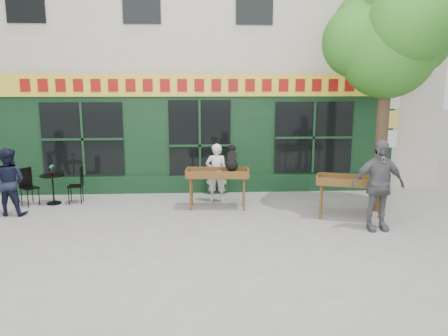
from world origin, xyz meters
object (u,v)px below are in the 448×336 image
(book_cart_center, at_px, (217,176))
(book_cart_right, at_px, (351,184))
(woman, at_px, (216,173))
(man_left, at_px, (9,182))
(bistro_table, at_px, (53,183))
(dog, at_px, (232,157))
(man_right, at_px, (378,185))

(book_cart_center, height_order, book_cart_right, same)
(book_cart_center, distance_m, woman, 0.65)
(book_cart_center, height_order, man_left, man_left)
(book_cart_center, xyz_separation_m, woman, (0.00, 0.65, -0.06))
(book_cart_center, xyz_separation_m, bistro_table, (-4.19, 0.62, -0.28))
(book_cart_right, bearing_deg, man_left, -166.87)
(woman, height_order, man_left, man_left)
(man_left, bearing_deg, woman, -164.79)
(book_cart_center, height_order, dog, dog)
(book_cart_right, relative_size, man_right, 0.84)
(book_cart_center, relative_size, dog, 2.57)
(dog, bearing_deg, book_cart_right, -16.42)
(dog, bearing_deg, man_right, -26.51)
(dog, xyz_separation_m, man_right, (2.94, -1.73, -0.33))
(man_right, bearing_deg, man_left, 168.18)
(woman, bearing_deg, man_right, 147.53)
(dog, relative_size, bistro_table, 0.79)
(book_cart_center, relative_size, book_cart_right, 0.95)
(bistro_table, bearing_deg, dog, -8.45)
(man_right, height_order, bistro_table, man_right)
(woman, bearing_deg, dog, 120.61)
(book_cart_center, bearing_deg, man_right, -24.45)
(man_right, relative_size, bistro_table, 2.53)
(book_cart_right, bearing_deg, woman, 169.22)
(woman, height_order, book_cart_right, woman)
(book_cart_center, height_order, woman, woman)
(dog, bearing_deg, man_left, -173.49)
(dog, relative_size, man_left, 0.38)
(book_cart_right, distance_m, man_right, 0.82)
(book_cart_center, distance_m, man_left, 4.90)
(bistro_table, relative_size, man_left, 0.48)
(bistro_table, xyz_separation_m, man_left, (-0.70, -0.90, 0.25))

